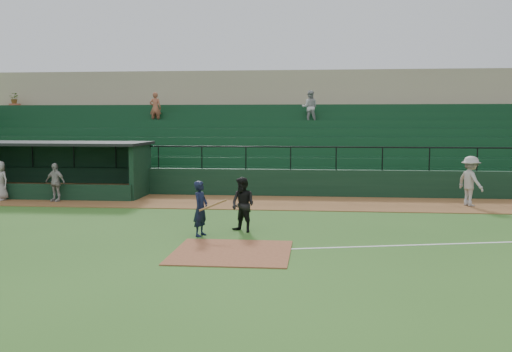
# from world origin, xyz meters

# --- Properties ---
(ground) EXTENTS (90.00, 90.00, 0.00)m
(ground) POSITION_xyz_m (0.00, 0.00, 0.00)
(ground) COLOR #2A551B
(ground) RESTS_ON ground
(warning_track) EXTENTS (40.00, 4.00, 0.03)m
(warning_track) POSITION_xyz_m (0.00, 8.00, 0.01)
(warning_track) COLOR brown
(warning_track) RESTS_ON ground
(home_plate_dirt) EXTENTS (3.00, 3.00, 0.03)m
(home_plate_dirt) POSITION_xyz_m (0.00, -1.00, 0.01)
(home_plate_dirt) COLOR brown
(home_plate_dirt) RESTS_ON ground
(stadium_structure) EXTENTS (38.00, 13.08, 6.40)m
(stadium_structure) POSITION_xyz_m (-0.00, 16.46, 2.30)
(stadium_structure) COLOR black
(stadium_structure) RESTS_ON ground
(dugout) EXTENTS (8.90, 3.20, 2.42)m
(dugout) POSITION_xyz_m (-9.75, 9.56, 1.33)
(dugout) COLOR black
(dugout) RESTS_ON ground
(batter_at_plate) EXTENTS (1.06, 0.70, 1.63)m
(batter_at_plate) POSITION_xyz_m (-1.21, 1.04, 0.81)
(batter_at_plate) COLOR black
(batter_at_plate) RESTS_ON ground
(umpire) EXTENTS (1.02, 0.97, 1.67)m
(umpire) POSITION_xyz_m (-0.06, 1.80, 0.83)
(umpire) COLOR black
(umpire) RESTS_ON ground
(runner) EXTENTS (1.22, 1.46, 1.96)m
(runner) POSITION_xyz_m (8.15, 7.85, 1.01)
(runner) COLOR #9D9893
(runner) RESTS_ON warning_track
(dugout_player_a) EXTENTS (1.00, 0.60, 1.59)m
(dugout_player_a) POSITION_xyz_m (-8.61, 7.36, 0.82)
(dugout_player_a) COLOR #A49F9A
(dugout_player_a) RESTS_ON warning_track
(dugout_player_b) EXTENTS (0.92, 0.73, 1.66)m
(dugout_player_b) POSITION_xyz_m (-11.04, 7.43, 0.86)
(dugout_player_b) COLOR gray
(dugout_player_b) RESTS_ON warning_track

